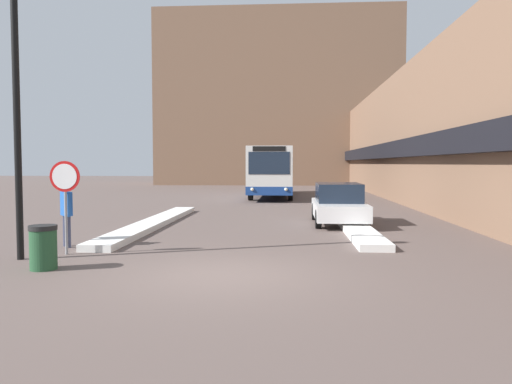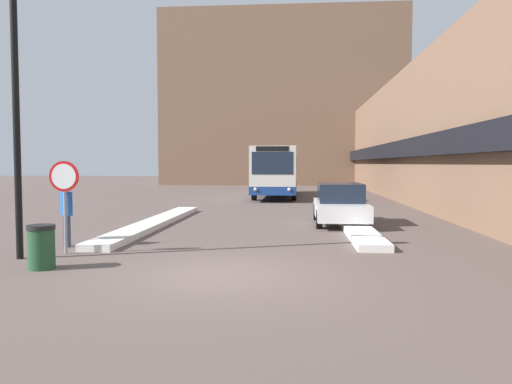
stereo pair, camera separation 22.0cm
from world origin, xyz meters
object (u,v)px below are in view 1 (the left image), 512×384
Objects in this scene: street_lamp at (28,88)px; pedestrian at (66,209)px; parked_car_front at (339,204)px; stop_sign at (65,187)px; city_bus at (272,171)px; trash_bin at (43,247)px.

street_lamp is 3.47m from pedestrian.
parked_car_front is 10.11m from stop_sign.
pedestrian is (-4.85, -21.04, -0.74)m from city_bus.
parked_car_front is (3.01, -15.29, -1.02)m from city_bus.
trash_bin is (0.30, -1.73, -1.21)m from stop_sign.
city_bus is at bearing 77.92° from street_lamp.
stop_sign reaches higher than pedestrian.
stop_sign is 1.34× the size of pedestrian.
parked_car_front is at bearing 87.56° from pedestrian.
pedestrian is (-7.86, -5.74, 0.28)m from parked_car_front.
city_bus is at bearing 80.33° from trash_bin.
parked_car_front is 0.67× the size of street_lamp.
stop_sign is at bearing 52.34° from street_lamp.
city_bus is 1.76× the size of street_lamp.
city_bus reaches higher than pedestrian.
stop_sign reaches higher than parked_car_front.
pedestrian is at bearing 105.45° from trash_bin.
stop_sign is (-7.37, -6.86, 0.93)m from parked_car_front.
trash_bin is (-7.08, -8.59, -0.28)m from parked_car_front.
pedestrian is (-0.49, 1.11, -0.64)m from stop_sign.
parked_car_front is 9.74m from pedestrian.
city_bus is 12.04× the size of trash_bin.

